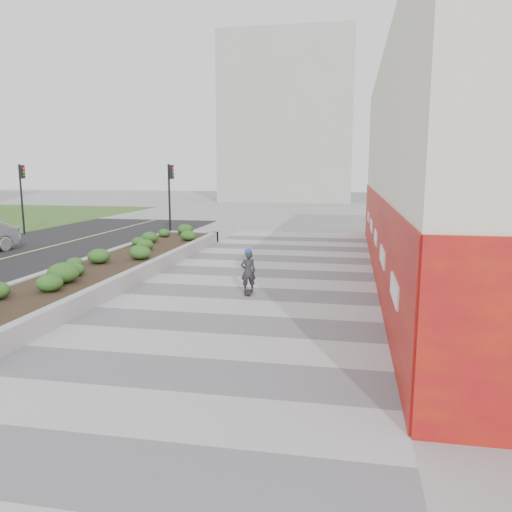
{
  "coord_description": "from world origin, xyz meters",
  "views": [
    {
      "loc": [
        3.02,
        -10.05,
        3.87
      ],
      "look_at": [
        0.05,
        5.67,
        1.1
      ],
      "focal_mm": 35.0,
      "sensor_mm": 36.0,
      "label": 1
    }
  ],
  "objects_px": {
    "traffic_signal_far": "(22,189)",
    "skateboarder": "(248,271)",
    "traffic_signal_near": "(170,189)",
    "planter": "(117,263)"
  },
  "relations": [
    {
      "from": "traffic_signal_near",
      "to": "skateboarder",
      "type": "xyz_separation_m",
      "value": [
        7.17,
        -12.58,
        -2.02
      ]
    },
    {
      "from": "planter",
      "to": "traffic_signal_near",
      "type": "xyz_separation_m",
      "value": [
        -1.73,
        10.5,
        2.34
      ]
    },
    {
      "from": "traffic_signal_far",
      "to": "skateboarder",
      "type": "distance_m",
      "value": 20.44
    },
    {
      "from": "skateboarder",
      "to": "traffic_signal_far",
      "type": "bearing_deg",
      "value": 135.1
    },
    {
      "from": "traffic_signal_far",
      "to": "skateboarder",
      "type": "relative_size",
      "value": 2.87
    },
    {
      "from": "planter",
      "to": "traffic_signal_near",
      "type": "relative_size",
      "value": 4.29
    },
    {
      "from": "planter",
      "to": "traffic_signal_far",
      "type": "bearing_deg",
      "value": 137.54
    },
    {
      "from": "traffic_signal_near",
      "to": "skateboarder",
      "type": "bearing_deg",
      "value": -60.33
    },
    {
      "from": "traffic_signal_near",
      "to": "traffic_signal_far",
      "type": "distance_m",
      "value": 9.21
    },
    {
      "from": "traffic_signal_far",
      "to": "skateboarder",
      "type": "xyz_separation_m",
      "value": [
        16.37,
        -12.08,
        -2.02
      ]
    }
  ]
}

